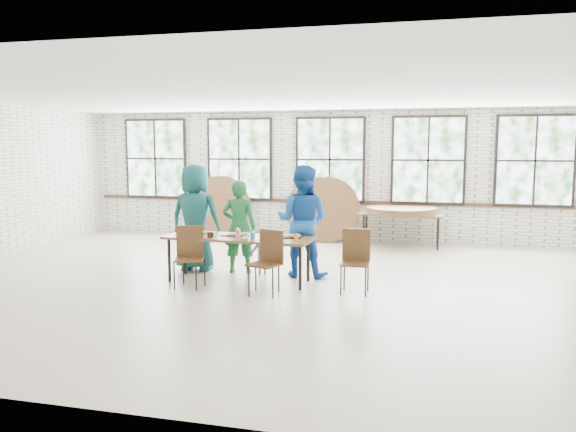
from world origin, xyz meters
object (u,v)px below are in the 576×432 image
dining_table (239,240)px  chair_near_right (268,256)px  chair_near_left (190,251)px  storage_table (401,216)px

dining_table → chair_near_right: bearing=-38.0°
chair_near_left → chair_near_right: bearing=-23.7°
chair_near_left → chair_near_right: same height
chair_near_right → dining_table: bearing=159.8°
chair_near_left → chair_near_right: (1.30, -0.10, 0.00)m
dining_table → chair_near_left: (-0.65, -0.47, -0.13)m
chair_near_right → storage_table: chair_near_right is taller
dining_table → chair_near_right: 0.88m
chair_near_left → storage_table: 5.31m
chair_near_right → storage_table: 4.78m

